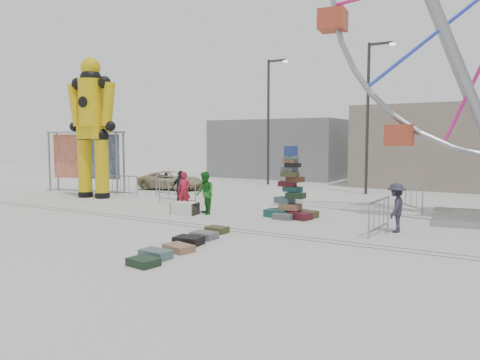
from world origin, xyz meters
The scene contains 27 objects.
ground centered at (0.00, 0.00, 0.00)m, with size 90.00×90.00×0.00m, color #9E9E99.
track_line_near centered at (0.00, 0.60, 0.00)m, with size 40.00×0.04×0.01m, color #47443F.
track_line_far centered at (0.00, 1.00, 0.00)m, with size 40.00×0.04×0.01m, color #47443F.
building_right centered at (7.00, 20.00, 2.50)m, with size 12.00×8.00×5.00m, color gray.
building_left centered at (-6.00, 22.00, 2.20)m, with size 10.00×8.00×4.40m, color gray.
lamp_post_right centered at (3.09, 13.00, 4.48)m, with size 1.41×0.25×8.00m.
lamp_post_left centered at (-3.91, 15.00, 4.48)m, with size 1.41×0.25×8.00m.
suitcase_tower centered at (2.71, 4.05, 0.76)m, with size 1.92×1.68×2.70m.
crash_test_dummy centered at (-8.35, 4.35, 3.80)m, with size 2.88×1.26×7.21m.
banner_scaffold centered at (-10.60, 5.82, 2.53)m, with size 4.72×1.73×3.37m.
steamer_trunk centered at (-1.15, 2.52, 0.24)m, with size 1.01×0.58×0.47m, color silver.
row_case_0 centered at (1.95, 0.17, 0.10)m, with size 0.67×0.49×0.19m, color #3D3E1F.
row_case_1 centered at (2.13, -0.77, 0.10)m, with size 0.74×0.55×0.21m, color #5B5F63.
row_case_2 centered at (2.19, -1.62, 0.11)m, with size 0.77×0.58×0.23m, color black.
row_case_3 centered at (2.46, -2.41, 0.09)m, with size 0.79×0.53×0.18m, color #8F6449.
row_case_4 centered at (2.44, -3.29, 0.11)m, with size 0.78×0.48×0.22m, color #496268.
row_case_5 centered at (2.64, -3.95, 0.09)m, with size 0.68×0.54×0.19m, color black.
barricade_dummy_a centered at (-7.71, 5.56, 0.55)m, with size 2.00×0.10×1.10m, color gray, non-canonical shape.
barricade_dummy_b centered at (-5.28, 6.54, 0.55)m, with size 2.00×0.10×1.10m, color gray, non-canonical shape.
barricade_dummy_c centered at (-3.44, 4.90, 0.55)m, with size 2.00×0.10×1.10m, color gray, non-canonical shape.
barricade_wheel_front centered at (6.36, 2.74, 0.55)m, with size 2.00×0.10×1.10m, color gray, non-canonical shape.
barricade_wheel_back centered at (6.25, 8.22, 0.55)m, with size 2.00×0.10×1.10m, color gray, non-canonical shape.
pedestrian_red centered at (-1.93, 3.50, 0.80)m, with size 0.58×0.38×1.60m, color #AD182E.
pedestrian_green centered at (-0.50, 2.98, 0.85)m, with size 0.82×0.64×1.69m, color #1A6B1C.
pedestrian_black centered at (-2.53, 4.04, 0.80)m, with size 0.94×0.39×1.60m, color black.
pedestrian_grey centered at (6.77, 3.20, 0.79)m, with size 1.02×0.59×1.58m, color #252531.
parked_suv centered at (-7.44, 9.36, 0.54)m, with size 1.78×3.86×1.07m, color tan.
Camera 1 is at (10.12, -11.96, 2.96)m, focal length 35.00 mm.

